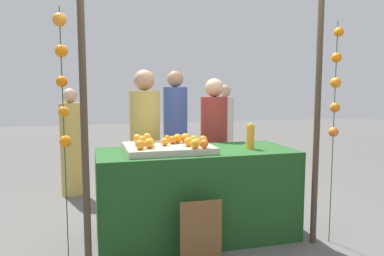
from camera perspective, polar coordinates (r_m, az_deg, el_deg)
name	(u,v)px	position (r m, az deg, el deg)	size (l,w,h in m)	color
ground_plane	(196,236)	(3.86, 0.62, -16.28)	(24.00, 24.00, 0.00)	#565451
stall_counter	(196,194)	(3.72, 0.63, -10.05)	(1.91, 0.82, 0.87)	#1E4C1E
orange_tray	(168,148)	(3.56, -3.71, -3.08)	(0.81, 0.66, 0.06)	#B2AD99
orange_0	(172,140)	(3.61, -3.03, -1.83)	(0.08, 0.08, 0.08)	orange
orange_1	(189,142)	(3.46, -0.53, -2.13)	(0.09, 0.09, 0.09)	orange
orange_2	(149,143)	(3.36, -6.61, -2.37)	(0.09, 0.09, 0.09)	orange
orange_3	(165,142)	(3.50, -4.21, -2.13)	(0.07, 0.07, 0.07)	orange
orange_4	(167,139)	(3.73, -3.93, -1.63)	(0.07, 0.07, 0.07)	orange
orange_5	(194,140)	(3.59, 0.35, -1.83)	(0.08, 0.08, 0.08)	orange
orange_6	(187,137)	(3.81, -0.82, -1.43)	(0.08, 0.08, 0.08)	orange
orange_7	(137,138)	(3.72, -8.40, -1.60)	(0.09, 0.09, 0.09)	orange
orange_8	(142,141)	(3.54, -7.65, -1.93)	(0.09, 0.09, 0.09)	orange
orange_9	(203,139)	(3.64, 1.74, -1.78)	(0.08, 0.08, 0.08)	orange
orange_10	(195,144)	(3.33, 0.41, -2.45)	(0.09, 0.09, 0.09)	orange
orange_11	(147,138)	(3.75, -6.91, -1.48)	(0.09, 0.09, 0.09)	orange
orange_12	(185,138)	(3.70, -1.05, -1.53)	(0.09, 0.09, 0.09)	orange
orange_13	(197,142)	(3.46, 0.73, -2.20)	(0.07, 0.07, 0.07)	orange
orange_14	(178,138)	(3.67, -2.23, -1.62)	(0.09, 0.09, 0.09)	orange
orange_15	(140,145)	(3.30, -7.98, -2.55)	(0.09, 0.09, 0.09)	orange
orange_16	(150,142)	(3.46, -6.42, -2.20)	(0.08, 0.08, 0.08)	orange
orange_17	(204,144)	(3.36, 1.91, -2.43)	(0.08, 0.08, 0.08)	orange
juice_bottle	(250,137)	(3.72, 8.98, -1.32)	(0.08, 0.08, 0.26)	orange
chalkboard_sign	(201,233)	(3.21, 1.35, -15.90)	(0.36, 0.03, 0.56)	brown
vendor_left	(145,151)	(4.17, -7.22, -3.47)	(0.34, 0.34, 1.67)	tan
vendor_right	(214,150)	(4.42, 3.37, -3.44)	(0.32, 0.32, 1.59)	maroon
crowd_person_0	(71,146)	(5.37, -18.06, -2.60)	(0.29, 0.29, 1.47)	tan
crowd_person_1	(175,135)	(5.36, -2.56, -1.06)	(0.34, 0.34, 1.72)	#384C8C
crowd_person_2	(224,133)	(6.34, 5.00, -0.76)	(0.31, 0.31, 1.53)	beige
canopy_post_left	(84,132)	(3.00, -16.21, -0.56)	(0.06, 0.06, 2.27)	#473828
canopy_post_right	(317,125)	(3.62, 18.66, 0.48)	(0.06, 0.06, 2.27)	#473828
garland_strand_left	(62,76)	(3.00, -19.35, 7.55)	(0.11, 0.11, 2.08)	#2D4C23
garland_strand_right	(336,86)	(3.68, 21.24, 5.98)	(0.10, 0.10, 2.08)	#2D4C23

